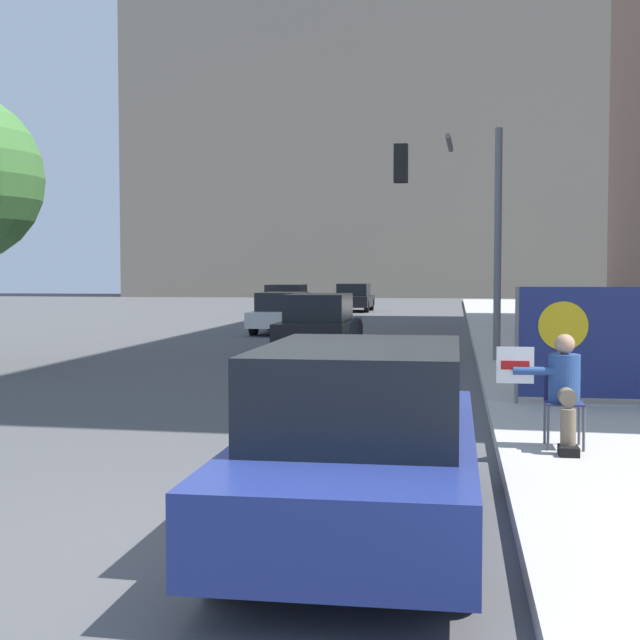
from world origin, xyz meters
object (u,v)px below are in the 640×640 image
object	(u,v)px
car_on_road_nearest	(320,324)
car_on_road_midblock	(283,313)
traffic_light_pole	(459,206)
parked_car_curbside	(363,440)
car_on_road_far_lane	(354,298)
motorcycle_on_road	(356,349)
protest_banner	(598,343)
seated_protester	(563,387)
car_on_road_distant	(287,301)

from	to	relation	value
car_on_road_nearest	car_on_road_midblock	xyz separation A→B (m)	(-2.47, 7.67, -0.05)
traffic_light_pole	car_on_road_nearest	bearing A→B (deg)	140.44
parked_car_curbside	car_on_road_far_lane	xyz separation A→B (m)	(-4.81, 41.25, 0.00)
parked_car_curbside	car_on_road_far_lane	bearing A→B (deg)	96.65
motorcycle_on_road	protest_banner	bearing A→B (deg)	-50.95
protest_banner	traffic_light_pole	size ratio (longest dim) A/B	0.47
protest_banner	motorcycle_on_road	bearing A→B (deg)	129.05
seated_protester	traffic_light_pole	distance (m)	10.35
seated_protester	protest_banner	bearing A→B (deg)	71.79
seated_protester	car_on_road_nearest	xyz separation A→B (m)	(-4.64, 12.85, -0.09)
car_on_road_midblock	motorcycle_on_road	size ratio (longest dim) A/B	2.18
traffic_light_pole	seated_protester	bearing A→B (deg)	-83.61
seated_protester	parked_car_curbside	bearing A→B (deg)	-126.39
traffic_light_pole	car_on_road_far_lane	world-z (taller)	traffic_light_pole
protest_banner	car_on_road_nearest	distance (m)	10.98
car_on_road_distant	car_on_road_midblock	bearing A→B (deg)	-79.76
car_on_road_nearest	traffic_light_pole	bearing A→B (deg)	-39.56
traffic_light_pole	parked_car_curbside	distance (m)	13.16
car_on_road_nearest	car_on_road_far_lane	world-z (taller)	car_on_road_nearest
parked_car_curbside	car_on_road_nearest	size ratio (longest dim) A/B	1.04
traffic_light_pole	car_on_road_nearest	size ratio (longest dim) A/B	1.13
seated_protester	car_on_road_midblock	world-z (taller)	car_on_road_midblock
motorcycle_on_road	car_on_road_far_lane	bearing A→B (deg)	96.64
parked_car_curbside	car_on_road_nearest	xyz separation A→B (m)	(-2.77, 15.75, 0.01)
car_on_road_distant	car_on_road_far_lane	bearing A→B (deg)	71.17
car_on_road_nearest	car_on_road_far_lane	size ratio (longest dim) A/B	1.03
protest_banner	car_on_road_distant	bearing A→B (deg)	109.54
car_on_road_nearest	car_on_road_far_lane	distance (m)	25.59
car_on_road_midblock	car_on_road_far_lane	world-z (taller)	car_on_road_far_lane
car_on_road_midblock	car_on_road_distant	bearing A→B (deg)	100.24
parked_car_curbside	motorcycle_on_road	distance (m)	11.32
car_on_road_midblock	motorcycle_on_road	distance (m)	12.79
seated_protester	motorcycle_on_road	world-z (taller)	seated_protester
seated_protester	motorcycle_on_road	xyz separation A→B (m)	(-3.18, 8.35, -0.33)
car_on_road_midblock	car_on_road_far_lane	size ratio (longest dim) A/B	1.05
protest_banner	car_on_road_far_lane	bearing A→B (deg)	102.17
traffic_light_pole	parked_car_curbside	xyz separation A→B (m)	(-0.75, -12.83, -2.80)
car_on_road_distant	motorcycle_on_road	xyz separation A→B (m)	(5.88, -23.00, -0.25)
parked_car_curbside	car_on_road_nearest	bearing A→B (deg)	99.99
protest_banner	car_on_road_nearest	size ratio (longest dim) A/B	0.53
parked_car_curbside	car_on_road_distant	size ratio (longest dim) A/B	1.08
car_on_road_nearest	car_on_road_distant	world-z (taller)	car_on_road_distant
seated_protester	car_on_road_midblock	bearing A→B (deg)	105.48
protest_banner	car_on_road_nearest	world-z (taller)	protest_banner
protest_banner	car_on_road_midblock	xyz separation A→B (m)	(-7.98, 17.17, -0.37)
parked_car_curbside	car_on_road_distant	xyz separation A→B (m)	(-7.20, 34.25, 0.01)
protest_banner	parked_car_curbside	xyz separation A→B (m)	(-2.74, -6.25, -0.33)
traffic_light_pole	parked_car_curbside	size ratio (longest dim) A/B	1.09
car_on_road_far_lane	traffic_light_pole	bearing A→B (deg)	-78.92
seated_protester	protest_banner	size ratio (longest dim) A/B	0.52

